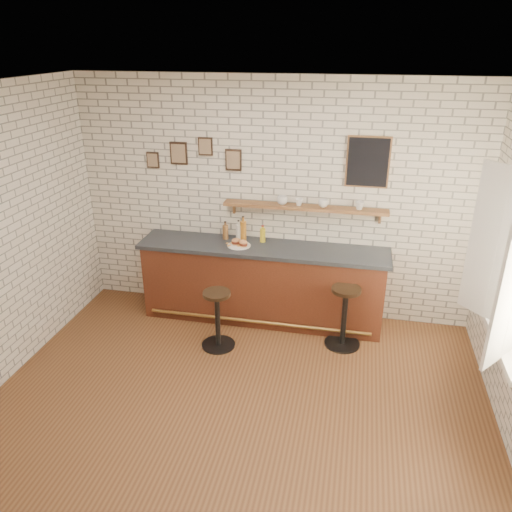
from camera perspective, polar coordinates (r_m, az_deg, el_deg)
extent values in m
plane|color=brown|center=(5.23, -2.21, -16.47)|extent=(5.00, 5.00, 0.00)
cube|color=#522516|center=(6.36, 0.74, -3.29)|extent=(3.00, 0.58, 0.96)
cube|color=#2D333A|center=(6.15, 0.76, 0.90)|extent=(3.10, 0.62, 0.05)
cylinder|color=olive|center=(6.26, 0.15, -7.53)|extent=(2.79, 0.04, 0.04)
cylinder|color=white|center=(6.15, -1.96, 1.22)|extent=(0.28, 0.28, 0.01)
cylinder|color=#E2A84F|center=(6.15, -1.40, 1.29)|extent=(0.05, 0.05, 0.00)
cylinder|color=#E2A84F|center=(6.13, -1.70, 1.21)|extent=(0.05, 0.05, 0.00)
cylinder|color=#E2A84F|center=(6.23, -2.74, 1.57)|extent=(0.06, 0.06, 0.00)
cylinder|color=#E2A84F|center=(6.18, -1.50, 1.42)|extent=(0.06, 0.06, 0.00)
cylinder|color=#E2A84F|center=(6.13, -3.04, 1.19)|extent=(0.06, 0.06, 0.00)
cylinder|color=#E2A84F|center=(6.14, -1.41, 1.27)|extent=(0.04, 0.04, 0.00)
cylinder|color=#E2A84F|center=(6.11, -2.02, 1.13)|extent=(0.05, 0.05, 0.00)
cylinder|color=#E2A84F|center=(6.12, -3.18, 1.13)|extent=(0.04, 0.04, 0.00)
cylinder|color=#E2A84F|center=(6.19, -3.31, 1.43)|extent=(0.05, 0.05, 0.00)
cylinder|color=#E2A84F|center=(6.09, -1.61, 1.06)|extent=(0.06, 0.06, 0.00)
cylinder|color=#E2A84F|center=(6.19, -2.87, 1.43)|extent=(0.04, 0.04, 0.00)
cylinder|color=#E2A84F|center=(6.12, -1.83, 1.18)|extent=(0.05, 0.05, 0.00)
cylinder|color=#E2A84F|center=(6.15, -1.38, 1.30)|extent=(0.05, 0.05, 0.00)
cylinder|color=#E2A84F|center=(6.13, -1.78, 1.20)|extent=(0.05, 0.05, 0.00)
cylinder|color=brown|center=(6.35, -3.51, 2.75)|extent=(0.07, 0.07, 0.18)
cylinder|color=brown|center=(6.31, -3.54, 3.69)|extent=(0.03, 0.03, 0.04)
cylinder|color=black|center=(6.30, -3.55, 3.91)|extent=(0.03, 0.03, 0.01)
cylinder|color=silver|center=(6.30, -2.00, 2.73)|extent=(0.07, 0.07, 0.21)
cylinder|color=silver|center=(6.26, -2.02, 3.80)|extent=(0.02, 0.02, 0.05)
cylinder|color=black|center=(6.25, -2.02, 4.05)|extent=(0.03, 0.03, 0.01)
cylinder|color=#985B18|center=(6.28, -1.47, 2.88)|extent=(0.08, 0.08, 0.25)
cylinder|color=#985B18|center=(6.23, -1.48, 4.21)|extent=(0.03, 0.03, 0.06)
cylinder|color=black|center=(6.22, -1.48, 4.51)|extent=(0.03, 0.03, 0.01)
cylinder|color=yellow|center=(6.25, 0.77, 2.37)|extent=(0.07, 0.07, 0.17)
cylinder|color=yellow|center=(6.21, 0.78, 3.26)|extent=(0.03, 0.03, 0.03)
cylinder|color=maroon|center=(6.20, 0.78, 3.46)|extent=(0.04, 0.04, 0.01)
cylinder|color=black|center=(6.06, -4.31, -10.07)|extent=(0.40, 0.40, 0.02)
cylinder|color=black|center=(5.87, -4.41, -7.32)|extent=(0.06, 0.06, 0.66)
cylinder|color=black|center=(5.70, -4.52, -4.32)|extent=(0.37, 0.37, 0.04)
cylinder|color=black|center=(6.15, 9.80, -9.82)|extent=(0.42, 0.42, 0.02)
cylinder|color=black|center=(5.96, 10.03, -6.96)|extent=(0.06, 0.06, 0.69)
cylinder|color=black|center=(5.78, 10.29, -3.82)|extent=(0.41, 0.41, 0.04)
cube|color=brown|center=(6.09, 5.58, 5.55)|extent=(2.00, 0.18, 0.04)
cube|color=brown|center=(6.34, -2.51, 5.60)|extent=(0.03, 0.04, 0.16)
cube|color=brown|center=(6.16, 13.99, 4.36)|extent=(0.03, 0.04, 0.16)
imported|color=white|center=(6.11, 3.03, 6.37)|extent=(0.14, 0.14, 0.10)
imported|color=white|center=(6.08, 4.93, 6.15)|extent=(0.13, 0.13, 0.08)
imported|color=white|center=(6.06, 7.70, 5.98)|extent=(0.13, 0.13, 0.09)
imported|color=white|center=(6.04, 11.74, 5.67)|extent=(0.12, 0.12, 0.10)
cube|color=black|center=(6.38, -8.82, 11.53)|extent=(0.22, 0.02, 0.28)
cube|color=black|center=(6.25, -5.80, 12.36)|extent=(0.18, 0.02, 0.22)
cube|color=black|center=(6.19, -2.59, 10.92)|extent=(0.20, 0.02, 0.26)
cube|color=black|center=(6.53, -11.70, 10.70)|extent=(0.16, 0.02, 0.20)
cube|color=black|center=(5.99, 12.67, 10.43)|extent=(0.46, 0.02, 0.56)
cube|color=white|center=(5.04, 26.42, -8.45)|extent=(0.20, 1.35, 0.06)
cube|color=white|center=(5.06, 27.19, -8.49)|extent=(0.05, 1.30, 0.06)
cube|color=white|center=(5.27, 27.23, 1.92)|extent=(0.05, 0.06, 1.50)
cube|color=white|center=(4.96, 26.35, 0.82)|extent=(0.40, 0.46, 1.46)
imported|color=tan|center=(4.99, 26.34, -8.20)|extent=(0.16, 0.21, 0.02)
imported|color=tan|center=(4.97, 26.42, -8.11)|extent=(0.19, 0.25, 0.02)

